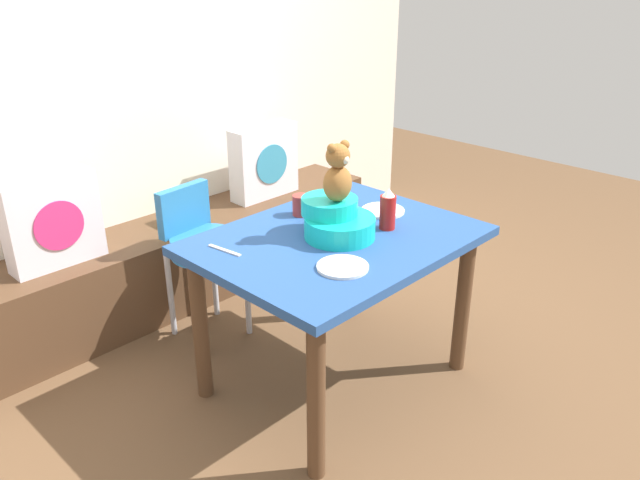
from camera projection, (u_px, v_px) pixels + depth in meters
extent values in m
plane|color=brown|center=(335.00, 379.00, 2.99)|extent=(8.00, 8.00, 0.00)
cube|color=silver|center=(137.00, 63.00, 3.38)|extent=(4.40, 0.10, 2.60)
cube|color=brown|center=(184.00, 259.00, 3.65)|extent=(2.60, 0.44, 0.46)
cube|color=silver|center=(52.00, 221.00, 2.99)|extent=(0.44, 0.14, 0.44)
cylinder|color=#E02D72|center=(59.00, 226.00, 2.94)|extent=(0.24, 0.01, 0.24)
cube|color=silver|center=(264.00, 162.00, 3.86)|extent=(0.44, 0.14, 0.44)
cylinder|color=teal|center=(272.00, 164.00, 3.81)|extent=(0.24, 0.01, 0.24)
cube|color=#56AD49|center=(181.00, 214.00, 3.54)|extent=(0.20, 0.14, 0.09)
cube|color=#264C8C|center=(337.00, 240.00, 2.69)|extent=(1.15, 0.89, 0.04)
cylinder|color=brown|center=(316.00, 400.00, 2.30)|extent=(0.07, 0.07, 0.70)
cylinder|color=brown|center=(463.00, 304.00, 2.94)|extent=(0.07, 0.07, 0.70)
cylinder|color=brown|center=(200.00, 328.00, 2.75)|extent=(0.07, 0.07, 0.70)
cylinder|color=brown|center=(349.00, 258.00, 3.39)|extent=(0.07, 0.07, 0.70)
cylinder|color=#2672B2|center=(205.00, 246.00, 3.15)|extent=(0.34, 0.34, 0.10)
cube|color=#2672B2|center=(184.00, 209.00, 3.16)|extent=(0.30, 0.08, 0.24)
cube|color=white|center=(230.00, 243.00, 3.02)|extent=(0.32, 0.23, 0.02)
cylinder|color=silver|center=(203.00, 315.00, 3.08)|extent=(0.03, 0.03, 0.46)
cylinder|color=silver|center=(247.00, 295.00, 3.26)|extent=(0.03, 0.03, 0.46)
cylinder|color=silver|center=(171.00, 295.00, 3.26)|extent=(0.03, 0.03, 0.46)
cylinder|color=silver|center=(214.00, 277.00, 3.44)|extent=(0.03, 0.03, 0.46)
cylinder|color=#12C1B5|center=(340.00, 227.00, 2.66)|extent=(0.30, 0.30, 0.09)
cylinder|color=#12C1B5|center=(330.00, 206.00, 2.66)|extent=(0.24, 0.24, 0.07)
ellipsoid|color=#98612C|center=(337.00, 183.00, 2.59)|extent=(0.13, 0.11, 0.15)
sphere|color=#98612C|center=(338.00, 155.00, 2.54)|extent=(0.10, 0.10, 0.10)
sphere|color=beige|center=(345.00, 159.00, 2.52)|extent=(0.04, 0.04, 0.04)
sphere|color=#98612C|center=(331.00, 148.00, 2.50)|extent=(0.04, 0.04, 0.04)
sphere|color=#98612C|center=(344.00, 145.00, 2.55)|extent=(0.04, 0.04, 0.04)
cylinder|color=red|center=(388.00, 212.00, 2.73)|extent=(0.07, 0.07, 0.15)
cone|color=white|center=(389.00, 192.00, 2.69)|extent=(0.06, 0.06, 0.03)
cylinder|color=#9E332D|center=(301.00, 205.00, 2.88)|extent=(0.08, 0.08, 0.09)
torus|color=#9E332D|center=(309.00, 201.00, 2.92)|extent=(0.06, 0.01, 0.06)
cylinder|color=white|center=(383.00, 211.00, 2.94)|extent=(0.20, 0.20, 0.01)
cylinder|color=white|center=(343.00, 267.00, 2.41)|extent=(0.20, 0.20, 0.01)
cube|color=black|center=(342.00, 203.00, 3.03)|extent=(0.15, 0.15, 0.01)
cube|color=silver|center=(224.00, 250.00, 2.55)|extent=(0.04, 0.17, 0.01)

